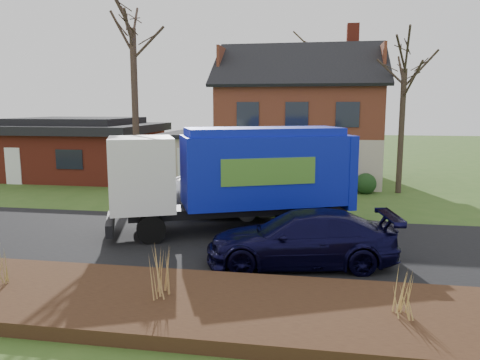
# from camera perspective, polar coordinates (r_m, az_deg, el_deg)

# --- Properties ---
(ground) EXTENTS (120.00, 120.00, 0.00)m
(ground) POSITION_cam_1_polar(r_m,az_deg,el_deg) (15.64, -2.69, -7.50)
(ground) COLOR #33531B
(ground) RESTS_ON ground
(road) EXTENTS (80.00, 7.00, 0.02)m
(road) POSITION_cam_1_polar(r_m,az_deg,el_deg) (15.64, -2.69, -7.47)
(road) COLOR black
(road) RESTS_ON ground
(mulch_verge) EXTENTS (80.00, 3.50, 0.30)m
(mulch_verge) POSITION_cam_1_polar(r_m,az_deg,el_deg) (10.78, -8.97, -14.58)
(mulch_verge) COLOR black
(mulch_verge) RESTS_ON ground
(main_house) EXTENTS (12.95, 8.95, 9.26)m
(main_house) POSITION_cam_1_polar(r_m,az_deg,el_deg) (28.60, 6.28, 8.14)
(main_house) COLOR beige
(main_house) RESTS_ON ground
(ranch_house) EXTENTS (9.80, 8.20, 3.70)m
(ranch_house) POSITION_cam_1_polar(r_m,az_deg,el_deg) (31.68, -19.12, 3.77)
(ranch_house) COLOR maroon
(ranch_house) RESTS_ON ground
(garbage_truck) EXTENTS (8.82, 5.47, 3.69)m
(garbage_truck) POSITION_cam_1_polar(r_m,az_deg,el_deg) (16.55, -0.16, 0.97)
(garbage_truck) COLOR black
(garbage_truck) RESTS_ON ground
(silver_sedan) EXTENTS (5.22, 2.13, 1.68)m
(silver_sedan) POSITION_cam_1_polar(r_m,az_deg,el_deg) (18.96, -3.31, -1.95)
(silver_sedan) COLOR #9D9FA4
(silver_sedan) RESTS_ON ground
(navy_wagon) EXTENTS (5.57, 2.98, 1.54)m
(navy_wagon) POSITION_cam_1_polar(r_m,az_deg,el_deg) (13.33, 7.43, -7.08)
(navy_wagon) COLOR black
(navy_wagon) RESTS_ON ground
(tree_front_west) EXTENTS (3.92, 3.92, 11.64)m
(tree_front_west) POSITION_cam_1_polar(r_m,az_deg,el_deg) (25.94, -13.09, 20.25)
(tree_front_west) COLOR #3D2D24
(tree_front_west) RESTS_ON ground
(tree_front_east) EXTENTS (3.23, 3.23, 8.97)m
(tree_front_east) POSITION_cam_1_polar(r_m,az_deg,el_deg) (25.32, 19.56, 14.97)
(tree_front_east) COLOR #3A2D23
(tree_front_east) RESTS_ON ground
(tree_back) EXTENTS (3.47, 3.47, 11.00)m
(tree_back) POSITION_cam_1_polar(r_m,az_deg,el_deg) (37.30, 10.02, 16.18)
(tree_back) COLOR #3F3325
(tree_back) RESTS_ON ground
(grass_clump_mid) EXTENTS (0.39, 0.32, 1.09)m
(grass_clump_mid) POSITION_cam_1_polar(r_m,az_deg,el_deg) (10.61, -9.90, -10.98)
(grass_clump_mid) COLOR tan
(grass_clump_mid) RESTS_ON mulch_verge
(grass_clump_east) EXTENTS (0.37, 0.31, 0.93)m
(grass_clump_east) POSITION_cam_1_polar(r_m,az_deg,el_deg) (10.13, 19.52, -12.84)
(grass_clump_east) COLOR tan
(grass_clump_east) RESTS_ON mulch_verge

